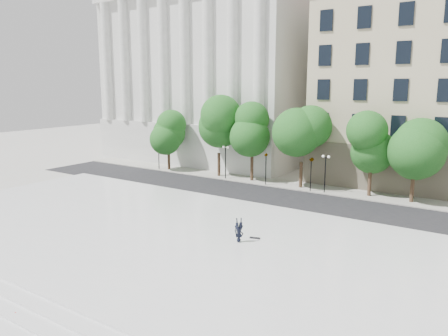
% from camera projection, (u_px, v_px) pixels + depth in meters
% --- Properties ---
extents(ground, '(160.00, 160.00, 0.00)m').
position_uv_depth(ground, '(126.00, 248.00, 30.55)').
color(ground, '#ABA8A1').
rests_on(ground, ground).
extents(plaza, '(44.00, 22.00, 0.45)m').
position_uv_depth(plaza, '(155.00, 233.00, 32.96)').
color(plaza, silver).
rests_on(plaza, ground).
extents(street, '(60.00, 8.00, 0.02)m').
position_uv_depth(street, '(254.00, 195.00, 45.24)').
color(street, black).
rests_on(street, ground).
extents(far_sidewalk, '(60.00, 4.00, 0.12)m').
position_uv_depth(far_sidewalk, '(280.00, 183.00, 50.12)').
color(far_sidewalk, '#ADAAA0').
rests_on(far_sidewalk, ground).
extents(building_west, '(31.50, 27.65, 25.60)m').
position_uv_depth(building_west, '(227.00, 74.00, 68.90)').
color(building_west, silver).
rests_on(building_west, ground).
extents(traffic_light_west, '(1.02, 1.86, 4.24)m').
position_uv_depth(traffic_light_west, '(266.00, 153.00, 48.58)').
color(traffic_light_west, black).
rests_on(traffic_light_west, ground).
extents(traffic_light_east, '(0.85, 1.99, 4.28)m').
position_uv_depth(traffic_light_east, '(311.00, 157.00, 45.63)').
color(traffic_light_east, black).
rests_on(traffic_light_east, ground).
extents(person_lying, '(1.60, 1.72, 0.47)m').
position_uv_depth(person_lying, '(239.00, 239.00, 30.34)').
color(person_lying, black).
rests_on(person_lying, plaza).
extents(skateboard, '(0.77, 0.38, 0.08)m').
position_uv_depth(skateboard, '(255.00, 238.00, 31.06)').
color(skateboard, black).
rests_on(skateboard, plaza).
extents(plaza_steps, '(44.00, 3.00, 0.30)m').
position_uv_depth(plaza_steps, '(2.00, 296.00, 23.27)').
color(plaza_steps, silver).
rests_on(plaza_steps, ground).
extents(street_trees, '(34.55, 4.86, 7.80)m').
position_uv_depth(street_trees, '(285.00, 139.00, 48.28)').
color(street_trees, '#382619').
rests_on(street_trees, ground).
extents(lamp_posts, '(36.06, 0.28, 4.53)m').
position_uv_depth(lamp_posts, '(277.00, 161.00, 48.33)').
color(lamp_posts, black).
rests_on(lamp_posts, ground).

